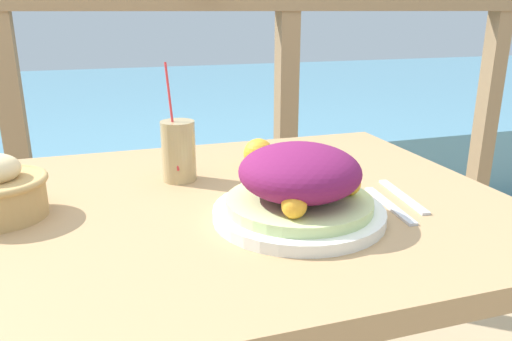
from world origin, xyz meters
TOP-DOWN VIEW (x-y plane):
  - patio_table at (0.00, 0.00)m, footprint 1.08×0.83m
  - railing_fence at (0.00, 0.83)m, footprint 2.80×0.08m
  - sea_backdrop at (0.00, 3.33)m, footprint 12.00×4.00m
  - salad_plate at (0.11, -0.12)m, footprint 0.29×0.29m
  - drink_glass at (-0.05, 0.14)m, footprint 0.07×0.07m
  - fork at (0.29, -0.12)m, footprint 0.03×0.18m
  - knife at (0.34, -0.09)m, footprint 0.04×0.18m
  - orange_near_basket at (0.14, 0.17)m, footprint 0.07×0.07m

SIDE VIEW (x-z plane):
  - sea_backdrop at x=0.00m, z-range 0.00..0.41m
  - patio_table at x=0.00m, z-range 0.26..0.98m
  - fork at x=0.29m, z-range 0.72..0.73m
  - knife at x=0.34m, z-range 0.72..0.73m
  - orange_near_basket at x=0.14m, z-range 0.72..0.79m
  - salad_plate at x=0.11m, z-range 0.71..0.84m
  - drink_glass at x=-0.05m, z-range 0.66..0.90m
  - railing_fence at x=0.00m, z-range 0.24..1.39m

